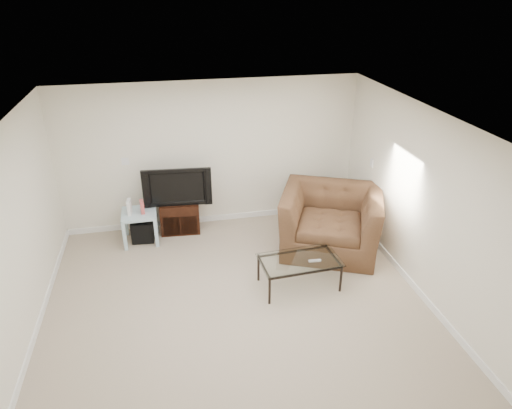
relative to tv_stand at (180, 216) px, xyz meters
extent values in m
plane|color=tan|center=(0.60, -2.28, -0.27)|extent=(5.00, 5.00, 0.00)
plane|color=white|center=(0.60, -2.28, 2.23)|extent=(5.00, 5.00, 0.00)
cube|color=silver|center=(0.60, 0.22, 0.98)|extent=(5.00, 0.02, 2.50)
cube|color=silver|center=(-1.90, -2.28, 0.98)|extent=(0.02, 5.00, 2.50)
cube|color=silver|center=(3.10, -2.28, 0.98)|extent=(0.02, 5.00, 2.50)
cube|color=white|center=(-0.80, 0.21, 0.98)|extent=(0.12, 0.02, 0.12)
cube|color=white|center=(3.09, -0.68, 0.98)|extent=(0.02, 0.09, 0.13)
cube|color=white|center=(3.09, -0.98, 0.03)|extent=(0.02, 0.08, 0.12)
cube|color=black|center=(0.00, -0.04, 0.18)|extent=(0.36, 0.27, 0.05)
imported|color=black|center=(0.00, -0.03, 0.59)|extent=(1.05, 0.29, 0.64)
cube|color=black|center=(-0.63, -0.21, -0.08)|extent=(0.38, 0.38, 0.35)
cube|color=white|center=(-0.79, -0.25, 0.38)|extent=(0.07, 0.18, 0.24)
cube|color=#CC4C4C|center=(-0.59, -0.25, 0.36)|extent=(0.07, 0.16, 0.21)
imported|color=#503A24|center=(2.30, -1.08, 0.39)|extent=(1.77, 1.50, 1.32)
cube|color=#B2B2B7|center=(1.72, -2.04, 0.17)|extent=(0.18, 0.06, 0.02)
camera|label=1|loc=(-0.14, -7.01, 3.64)|focal=32.00mm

